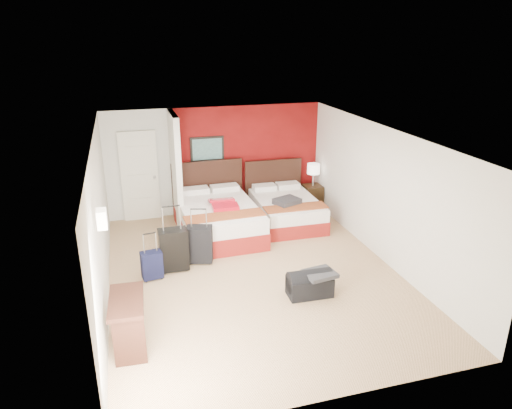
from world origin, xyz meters
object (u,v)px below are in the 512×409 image
object	(u,v)px
bed_left	(218,220)
table_lamp	(313,175)
suitcase_black	(174,251)
suitcase_navy	(152,266)
duffel_bag	(310,285)
bed_right	(286,211)
suitcase_charcoal	(200,245)
desk	(128,323)
nightstand	(312,197)
red_suitcase_open	(223,204)

from	to	relation	value
bed_left	table_lamp	bearing A→B (deg)	17.86
table_lamp	suitcase_black	distance (m)	4.28
bed_left	suitcase_black	bearing A→B (deg)	-131.01
suitcase_navy	duffel_bag	xyz separation A→B (m)	(2.44, -1.26, -0.06)
suitcase_navy	bed_right	bearing A→B (deg)	20.58
table_lamp	suitcase_charcoal	world-z (taller)	table_lamp
bed_right	desk	world-z (taller)	desk
suitcase_navy	duffel_bag	size ratio (longest dim) A/B	0.68
nightstand	suitcase_black	world-z (taller)	suitcase_black
desk	bed_right	bearing A→B (deg)	48.46
bed_right	desk	distance (m)	5.08
bed_right	desk	bearing A→B (deg)	-133.30
suitcase_charcoal	duffel_bag	distance (m)	2.27
duffel_bag	red_suitcase_open	bearing A→B (deg)	108.79
bed_right	red_suitcase_open	size ratio (longest dim) A/B	2.60
bed_right	suitcase_black	distance (m)	3.12
red_suitcase_open	desk	size ratio (longest dim) A/B	0.80
nightstand	suitcase_black	xyz separation A→B (m)	(-3.61, -2.25, 0.09)
suitcase_black	desk	size ratio (longest dim) A/B	0.84
bed_right	red_suitcase_open	xyz separation A→B (m)	(-1.51, -0.31, 0.43)
red_suitcase_open	desk	world-z (taller)	red_suitcase_open
bed_left	duffel_bag	size ratio (longest dim) A/B	3.09
suitcase_black	desk	world-z (taller)	suitcase_black
bed_right	nightstand	distance (m)	1.14
red_suitcase_open	suitcase_black	world-z (taller)	same
table_lamp	suitcase_charcoal	bearing A→B (deg)	-146.24
suitcase_charcoal	desk	xyz separation A→B (m)	(-1.36, -2.25, 0.03)
suitcase_navy	table_lamp	bearing A→B (deg)	22.35
suitcase_navy	suitcase_black	bearing A→B (deg)	19.87
red_suitcase_open	table_lamp	world-z (taller)	table_lamp
table_lamp	suitcase_black	xyz separation A→B (m)	(-3.61, -2.25, -0.48)
suitcase_navy	duffel_bag	world-z (taller)	suitcase_navy
desk	duffel_bag	bearing A→B (deg)	14.31
table_lamp	duffel_bag	size ratio (longest dim) A/B	0.74
bed_right	red_suitcase_open	world-z (taller)	red_suitcase_open
desk	nightstand	bearing A→B (deg)	46.91
suitcase_black	suitcase_navy	world-z (taller)	suitcase_black
table_lamp	suitcase_charcoal	distance (m)	3.77
suitcase_charcoal	bed_left	bearing A→B (deg)	79.01
table_lamp	suitcase_navy	size ratio (longest dim) A/B	1.09
suitcase_black	suitcase_charcoal	world-z (taller)	suitcase_black
bed_right	table_lamp	xyz separation A→B (m)	(0.91, 0.69, 0.57)
bed_right	suitcase_charcoal	distance (m)	2.59
red_suitcase_open	suitcase_navy	size ratio (longest dim) A/B	1.49
red_suitcase_open	nightstand	distance (m)	2.65
red_suitcase_open	suitcase_black	bearing A→B (deg)	-130.35
nightstand	desk	world-z (taller)	desk
bed_left	bed_right	xyz separation A→B (m)	(1.61, 0.21, -0.05)
bed_left	nightstand	size ratio (longest dim) A/B	3.79
bed_left	red_suitcase_open	xyz separation A→B (m)	(0.10, -0.10, 0.38)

